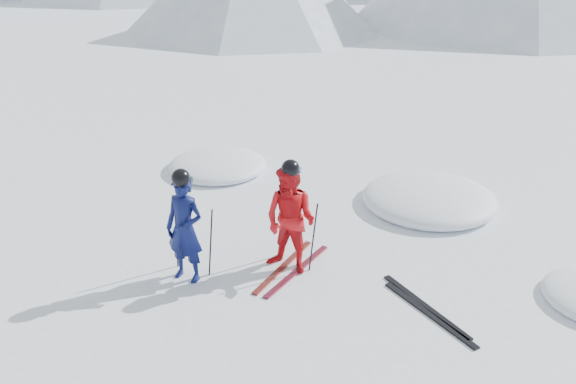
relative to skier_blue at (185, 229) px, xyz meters
The scene contains 12 objects.
ground 3.13m from the skier_blue, 14.57° to the left, with size 160.00×160.00×0.00m, color white.
skier_blue is the anchor object (origin of this frame).
skier_red 1.51m from the skier_blue, 39.05° to the left, with size 0.80×0.62×1.65m, color red.
pole_blue_left 0.43m from the skier_blue, 153.43° to the left, with size 0.02×0.02×1.07m, color black.
pole_blue_right 0.44m from the skier_blue, 45.00° to the left, with size 0.02×0.02×1.07m, color black.
pole_red_left 1.51m from the skier_blue, 54.01° to the left, with size 0.02×0.02×1.10m, color black.
pole_red_right 1.86m from the skier_blue, 36.79° to the left, with size 0.02×0.02×1.10m, color black.
ski_worn_left 1.62m from the skier_blue, 42.10° to the left, with size 0.09×1.70×0.03m, color black.
ski_worn_right 1.79m from the skier_blue, 36.34° to the left, with size 0.09×1.70×0.03m, color black.
ski_loose_a 3.48m from the skier_blue, 17.61° to the left, with size 0.09×1.70×0.03m, color black.
ski_loose_b 3.53m from the skier_blue, 14.73° to the left, with size 0.09×1.70×0.03m, color black.
snow_lumps 3.89m from the skier_blue, 66.82° to the left, with size 9.19×6.94×0.54m.
Camera 1 is at (2.14, -6.62, 4.78)m, focal length 38.00 mm.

